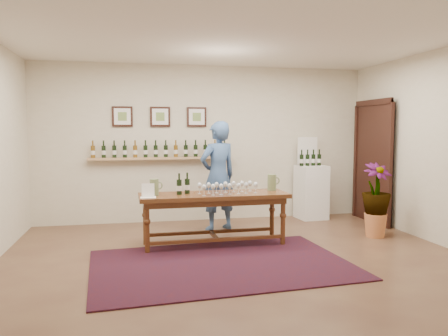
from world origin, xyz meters
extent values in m
plane|color=#4E2F22|center=(0.00, 0.00, 0.00)|extent=(6.00, 6.00, 0.00)
plane|color=beige|center=(0.00, 2.50, 1.40)|extent=(6.00, 0.00, 6.00)
plane|color=beige|center=(0.00, -2.50, 1.40)|extent=(6.00, 0.00, 6.00)
plane|color=beige|center=(3.00, 0.00, 1.40)|extent=(0.00, 5.00, 5.00)
plane|color=white|center=(0.00, 0.00, 2.80)|extent=(6.00, 6.00, 0.00)
cube|color=tan|center=(-0.80, 2.41, 1.15)|extent=(2.50, 0.16, 0.04)
cube|color=black|center=(2.94, 1.70, 1.05)|extent=(0.10, 1.00, 2.10)
cube|color=black|center=(2.89, 1.70, 1.05)|extent=(0.04, 1.12, 2.22)
cube|color=black|center=(-1.45, 2.48, 1.88)|extent=(0.35, 0.03, 0.35)
cube|color=white|center=(-1.45, 2.46, 1.88)|extent=(0.28, 0.01, 0.28)
cube|color=#76944A|center=(-1.45, 2.45, 1.88)|extent=(0.15, 0.00, 0.15)
cube|color=black|center=(-0.80, 2.48, 1.88)|extent=(0.35, 0.03, 0.35)
cube|color=white|center=(-0.80, 2.46, 1.88)|extent=(0.28, 0.01, 0.28)
cube|color=#76944A|center=(-0.80, 2.45, 1.88)|extent=(0.15, 0.00, 0.15)
cube|color=black|center=(-0.15, 2.48, 1.88)|extent=(0.35, 0.03, 0.35)
cube|color=white|center=(-0.15, 2.46, 1.88)|extent=(0.28, 0.01, 0.28)
cube|color=#76944A|center=(-0.15, 2.45, 1.88)|extent=(0.15, 0.00, 0.15)
cube|color=#4B100D|center=(-0.25, -0.23, 0.01)|extent=(3.24, 2.28, 0.02)
cube|color=#401E10|center=(-0.16, 0.72, 0.72)|extent=(2.12, 0.70, 0.06)
cube|color=#401E10|center=(-0.16, 0.72, 0.65)|extent=(2.00, 0.59, 0.10)
cylinder|color=#401E10|center=(-1.12, 0.46, 0.34)|extent=(0.07, 0.07, 0.69)
cylinder|color=#401E10|center=(0.80, 0.49, 0.34)|extent=(0.07, 0.07, 0.69)
cylinder|color=#401E10|center=(-1.13, 0.94, 0.34)|extent=(0.07, 0.07, 0.69)
cylinder|color=#401E10|center=(0.79, 0.97, 0.34)|extent=(0.07, 0.07, 0.69)
cube|color=#401E10|center=(-0.16, 0.48, 0.13)|extent=(1.91, 0.08, 0.05)
cube|color=#401E10|center=(-0.17, 0.96, 0.13)|extent=(1.91, 0.08, 0.05)
cube|color=#401E10|center=(-0.16, 0.72, 0.13)|extent=(0.06, 0.48, 0.05)
cube|color=white|center=(-1.09, 0.55, 0.84)|extent=(0.21, 0.16, 0.19)
cube|color=white|center=(1.95, 2.20, 0.50)|extent=(0.54, 0.54, 0.99)
cube|color=white|center=(1.93, 2.35, 1.26)|extent=(0.40, 0.06, 0.55)
cone|color=#CC7844|center=(2.36, 0.67, 0.18)|extent=(0.34, 0.34, 0.36)
imported|color=#193E1A|center=(2.36, 0.67, 0.68)|extent=(0.58, 0.58, 0.63)
imported|color=#375583|center=(0.08, 1.65, 0.90)|extent=(0.76, 0.63, 1.79)
camera|label=1|loc=(-1.29, -5.33, 1.65)|focal=35.00mm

